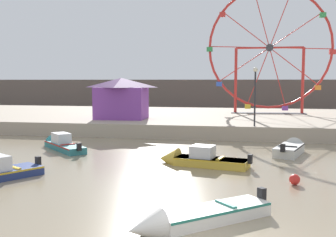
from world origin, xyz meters
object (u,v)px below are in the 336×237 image
Objects in this scene: ferris_wheel_red_frame at (269,50)px; mooring_buoy_orange at (295,180)px; motorboat_teal_painted at (59,144)px; motorboat_white_red_stripe at (192,218)px; motorboat_pale_grey at (291,148)px; carnival_booth_purple_stall at (121,98)px; motorboat_mustard_yellow at (196,159)px; promenade_lamp_near at (255,88)px.

ferris_wheel_red_frame is 27.96× the size of mooring_buoy_orange.
motorboat_white_red_stripe is at bearing 173.76° from motorboat_teal_painted.
motorboat_pale_grey is at bearing -132.19° from motorboat_teal_painted.
carnival_booth_purple_stall is 10.42× the size of mooring_buoy_orange.
motorboat_mustard_yellow is 6.73m from motorboat_pale_grey.
motorboat_teal_painted is at bearing 153.58° from mooring_buoy_orange.
motorboat_teal_painted reaches higher than mooring_buoy_orange.
promenade_lamp_near is at bearing -97.44° from ferris_wheel_red_frame.
motorboat_teal_painted is 13.77m from promenade_lamp_near.
carnival_booth_purple_stall is (-12.96, 8.51, 2.53)m from motorboat_pale_grey.
motorboat_teal_painted reaches higher than motorboat_pale_grey.
motorboat_teal_painted is 23.20m from ferris_wheel_red_frame.
ferris_wheel_red_frame is 12.45m from promenade_lamp_near.
motorboat_white_red_stripe is 30.63m from ferris_wheel_red_frame.
ferris_wheel_red_frame is (-0.49, 16.58, 6.93)m from motorboat_pale_grey.
motorboat_mustard_yellow is 8.64m from motorboat_white_red_stripe.
motorboat_pale_grey is (14.15, 0.85, -0.01)m from motorboat_teal_painted.
motorboat_pale_grey is 0.89× the size of carnival_booth_purple_stall.
carnival_booth_purple_stall is (-7.89, 12.94, 2.52)m from motorboat_mustard_yellow.
carnival_booth_purple_stall is at bearing 160.93° from promenade_lamp_near.
motorboat_white_red_stripe is at bearing -122.64° from mooring_buoy_orange.
motorboat_white_red_stripe is 1.02× the size of promenade_lamp_near.
motorboat_mustard_yellow is at bearing 148.56° from motorboat_pale_grey.
mooring_buoy_orange is (4.42, -3.13, -0.08)m from motorboat_mustard_yellow.
promenade_lamp_near is at bearing -110.89° from motorboat_teal_painted.
promenade_lamp_near is (10.93, -3.78, 0.90)m from carnival_booth_purple_stall.
motorboat_white_red_stripe is at bearing -69.63° from carnival_booth_purple_stall.
motorboat_teal_painted is 0.38× the size of ferris_wheel_red_frame.
mooring_buoy_orange is at bearing -83.59° from promenade_lamp_near.
motorboat_mustard_yellow reaches higher than mooring_buoy_orange.
motorboat_mustard_yellow reaches higher than motorboat_teal_painted.
motorboat_teal_painted is (-9.08, 3.57, -0.00)m from motorboat_mustard_yellow.
promenade_lamp_near reaches higher than carnival_booth_purple_stall.
motorboat_mustard_yellow is at bearing -108.34° from promenade_lamp_near.
mooring_buoy_orange is at bearing -162.07° from motorboat_teal_painted.
ferris_wheel_red_frame is 2.68× the size of carnival_booth_purple_stall.
promenade_lamp_near is (-2.03, 4.73, 3.43)m from motorboat_pale_grey.
carnival_booth_purple_stall is 1.11× the size of promenade_lamp_near.
motorboat_white_red_stripe is 0.90× the size of motorboat_teal_painted.
mooring_buoy_orange is at bearing -54.43° from carnival_booth_purple_stall.
motorboat_pale_grey reaches higher than mooring_buoy_orange.
ferris_wheel_red_frame reaches higher than promenade_lamp_near.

